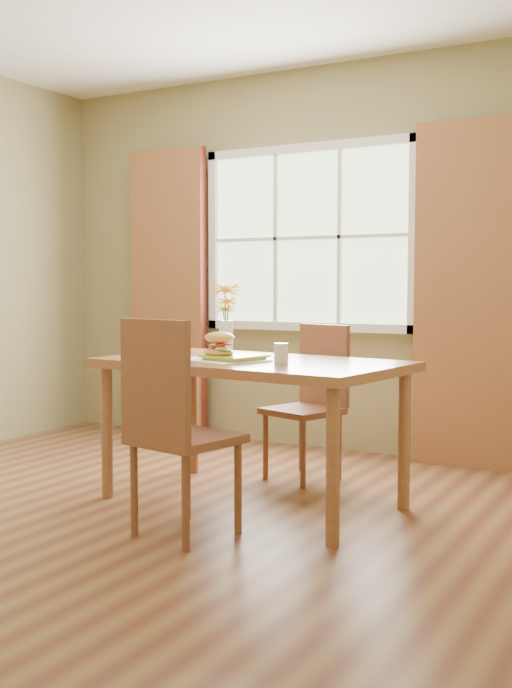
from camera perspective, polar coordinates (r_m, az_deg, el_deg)
The scene contains 12 objects.
room at distance 4.15m, azimuth -7.53°, elevation 6.71°, with size 4.24×3.84×2.74m.
window at distance 5.77m, azimuth 3.70°, elevation 7.51°, with size 1.62×0.06×1.32m.
curtain_left at distance 6.26m, azimuth -6.24°, elevation 3.57°, with size 0.65×0.08×2.20m, color maroon.
curtain_right at distance 5.28m, azimuth 14.62°, elevation 3.35°, with size 0.65×0.08×2.20m, color maroon.
dining_table at distance 4.25m, azimuth -0.32°, elevation -2.20°, with size 1.67×1.06×0.77m.
chair_near at distance 3.69m, azimuth -5.98°, elevation -5.33°, with size 0.50×0.50×1.01m.
chair_far at distance 4.88m, azimuth 3.96°, elevation -3.57°, with size 0.49×0.49×0.93m.
placemat at distance 4.23m, azimuth -2.46°, elevation -1.12°, with size 0.45×0.33×0.01m, color beige.
plate at distance 4.20m, azimuth -1.53°, elevation -1.02°, with size 0.27×0.27×0.01m, color #A4B62D.
croissant_sandwich at distance 4.21m, azimuth -2.63°, elevation -0.04°, with size 0.19×0.13×0.13m.
water_glass at distance 3.99m, azimuth 1.79°, elevation -0.74°, with size 0.07×0.07×0.11m.
flower_vase at distance 4.54m, azimuth -2.14°, elevation 2.27°, with size 0.16×0.16×0.40m.
Camera 1 is at (2.47, -3.33, 1.16)m, focal length 42.00 mm.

